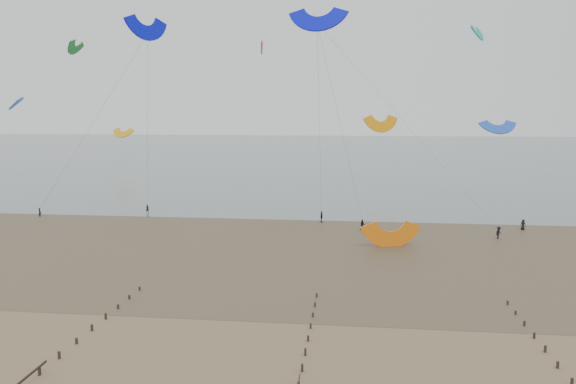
{
  "coord_description": "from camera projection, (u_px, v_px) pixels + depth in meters",
  "views": [
    {
      "loc": [
        7.27,
        -40.7,
        18.24
      ],
      "look_at": [
        -0.68,
        28.0,
        8.0
      ],
      "focal_mm": 35.0,
      "sensor_mm": 36.0,
      "label": 1
    }
  ],
  "objects": [
    {
      "name": "ground",
      "position": [
        255.0,
        346.0,
        43.5
      ],
      "size": [
        500.0,
        500.0,
        0.0
      ],
      "primitive_type": "plane",
      "color": "brown",
      "rests_on": "ground"
    },
    {
      "name": "kites_airborne",
      "position": [
        217.0,
        97.0,
        139.96
      ],
      "size": [
        235.7,
        125.66,
        39.24
      ],
      "color": "#ECA30F",
      "rests_on": "ground"
    },
    {
      "name": "sea_and_shore",
      "position": [
        269.0,
        242.0,
        77.76
      ],
      "size": [
        500.0,
        665.0,
        0.03
      ],
      "color": "#475654",
      "rests_on": "ground"
    },
    {
      "name": "kitesurfers",
      "position": [
        492.0,
        222.0,
        87.11
      ],
      "size": [
        94.02,
        17.31,
        1.83
      ],
      "color": "black",
      "rests_on": "ground"
    },
    {
      "name": "grounded_kite",
      "position": [
        391.0,
        247.0,
        75.13
      ],
      "size": [
        7.84,
        6.73,
        3.73
      ],
      "primitive_type": null,
      "rotation": [
        1.54,
        0.0,
        0.24
      ],
      "color": "orange",
      "rests_on": "ground"
    },
    {
      "name": "kitesurfer_lead",
      "position": [
        40.0,
        212.0,
        95.46
      ],
      "size": [
        0.7,
        0.63,
        1.62
      ],
      "primitive_type": "imported",
      "rotation": [
        0.0,
        0.0,
        2.63
      ],
      "color": "black",
      "rests_on": "ground"
    }
  ]
}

